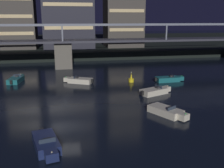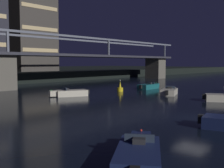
% 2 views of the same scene
% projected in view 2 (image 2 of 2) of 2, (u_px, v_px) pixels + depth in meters
% --- Properties ---
extents(ground_plane, '(400.00, 400.00, 0.00)m').
position_uv_depth(ground_plane, '(192.00, 118.00, 21.61)').
color(ground_plane, black).
extents(tower_east_tall, '(10.84, 9.33, 26.72)m').
position_uv_depth(tower_east_tall, '(30.00, 19.00, 69.48)').
color(tower_east_tall, '#423D38').
rests_on(tower_east_tall, far_riverbank).
extents(speedboat_near_right, '(4.93, 3.42, 1.16)m').
position_uv_depth(speedboat_near_right, '(70.00, 93.00, 35.48)').
color(speedboat_near_right, beige).
rests_on(speedboat_near_right, ground).
extents(speedboat_mid_left, '(5.06, 3.14, 1.16)m').
position_uv_depth(speedboat_mid_left, '(169.00, 92.00, 37.19)').
color(speedboat_mid_left, beige).
rests_on(speedboat_mid_left, ground).
extents(speedboat_mid_right, '(5.21, 1.96, 1.16)m').
position_uv_depth(speedboat_mid_right, '(149.00, 86.00, 45.41)').
color(speedboat_mid_right, '#196066').
rests_on(speedboat_mid_right, ground).
extents(speedboat_far_center, '(4.78, 3.82, 1.16)m').
position_uv_depth(speedboat_far_center, '(139.00, 155.00, 11.65)').
color(speedboat_far_center, '#19234C').
rests_on(speedboat_far_center, ground).
extents(channel_buoy, '(0.90, 0.90, 1.76)m').
position_uv_depth(channel_buoy, '(120.00, 88.00, 41.19)').
color(channel_buoy, yellow).
rests_on(channel_buoy, ground).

